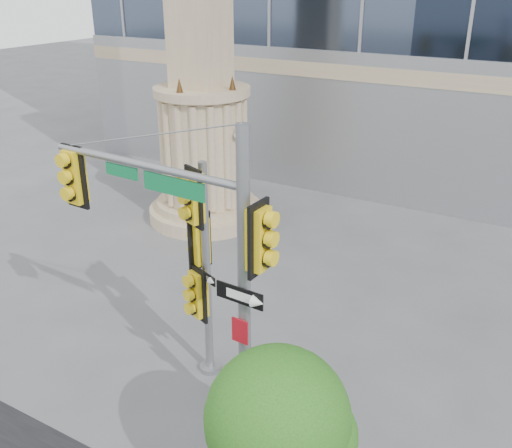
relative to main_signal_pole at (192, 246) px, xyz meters
The scene contains 5 objects.
ground 4.08m from the main_signal_pole, 134.43° to the left, with size 120.00×120.00×0.00m, color #545456.
monument 11.04m from the main_signal_pole, 123.82° to the left, with size 4.40×4.40×16.60m.
main_signal_pole is the anchor object (origin of this frame).
secondary_signal_pole 1.80m from the main_signal_pole, 120.75° to the left, with size 0.90×0.87×5.26m.
street_tree 3.68m from the main_signal_pole, 30.91° to the right, with size 2.35×2.29×3.66m.
Camera 1 is at (6.00, -7.89, 8.80)m, focal length 40.00 mm.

